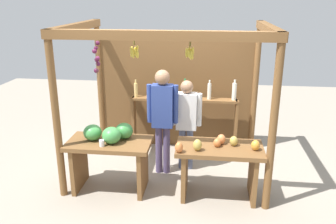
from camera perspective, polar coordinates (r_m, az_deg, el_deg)
name	(u,v)px	position (r m, az deg, el deg)	size (l,w,h in m)	color
ground_plane	(169,168)	(5.89, 0.23, -9.09)	(12.00, 12.00, 0.00)	gray
market_stall	(172,82)	(5.82, 0.70, 4.91)	(2.94, 2.05, 2.32)	brown
fruit_counter_left	(110,148)	(5.11, -9.41, -5.79)	(1.18, 0.64, 0.99)	brown
fruit_counter_right	(219,160)	(4.95, 8.23, -7.62)	(1.19, 0.64, 0.91)	brown
bottle_shelf_unit	(185,110)	(6.24, 2.75, 0.31)	(1.88, 0.22, 1.36)	brown
vendor_man	(163,113)	(5.39, -0.89, -0.09)	(0.48, 0.23, 1.67)	#53466E
vendor_woman	(186,118)	(5.57, 2.99, -0.94)	(0.48, 0.20, 1.48)	#525A75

